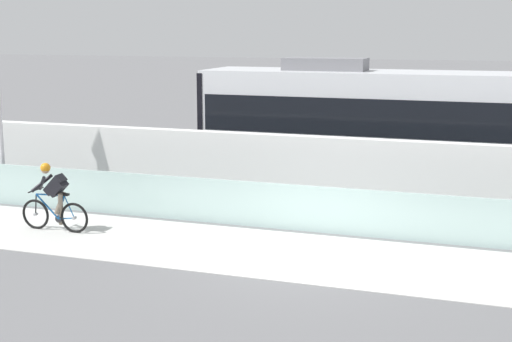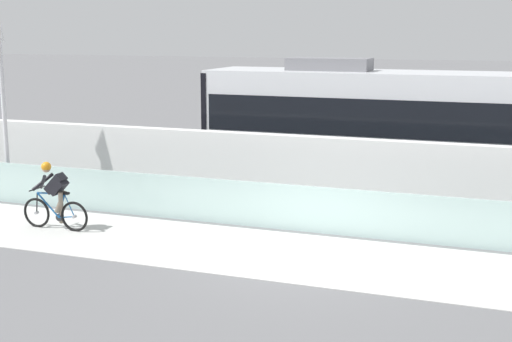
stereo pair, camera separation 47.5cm
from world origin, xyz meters
name	(u,v)px [view 1 (the left image)]	position (x,y,z in m)	size (l,w,h in m)	color
ground_plane	(302,256)	(0.00, 0.00, 0.00)	(200.00, 200.00, 0.00)	slate
bike_path_deck	(302,256)	(0.00, 0.00, 0.01)	(32.00, 3.20, 0.01)	silver
glass_parapet	(323,210)	(0.00, 1.85, 0.55)	(32.00, 0.05, 1.09)	silver
concrete_barrier_wall	(340,176)	(0.00, 3.65, 0.99)	(32.00, 0.36, 1.97)	white
tram_rail_near	(357,193)	(0.00, 6.13, 0.00)	(32.00, 0.08, 0.01)	#595654
tram_rail_far	(366,183)	(0.00, 7.57, 0.00)	(32.00, 0.08, 0.01)	#595654
tram	(391,126)	(0.80, 6.85, 1.89)	(11.06, 2.54, 3.81)	silver
cyclist_on_bike	(54,198)	(-5.95, 0.00, 0.78)	(1.77, 0.58, 1.61)	black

